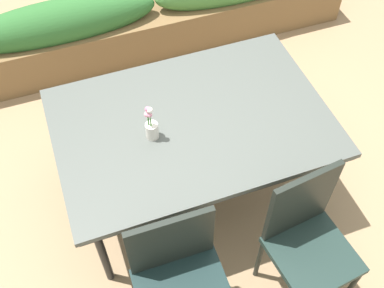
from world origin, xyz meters
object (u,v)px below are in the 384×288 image
object	(u,v)px
dining_table	(192,126)
planter_box	(158,18)
chair_near_right	(307,236)
chair_near_left	(180,281)
flower_vase	(151,127)

from	to	relation	value
dining_table	planter_box	bearing A→B (deg)	81.16
dining_table	chair_near_right	bearing A→B (deg)	-66.83
chair_near_right	planter_box	distance (m)	2.30
chair_near_left	planter_box	xyz separation A→B (m)	(0.58, 2.29, -0.21)
chair_near_right	planter_box	size ratio (longest dim) A/B	0.28
chair_near_right	planter_box	world-z (taller)	chair_near_right
dining_table	chair_near_right	xyz separation A→B (m)	(0.35, -0.81, -0.13)
dining_table	planter_box	size ratio (longest dim) A/B	0.47
dining_table	flower_vase	size ratio (longest dim) A/B	6.47
chair_near_left	chair_near_right	bearing A→B (deg)	-178.85
chair_near_left	flower_vase	world-z (taller)	flower_vase
chair_near_right	chair_near_left	world-z (taller)	chair_near_right
flower_vase	dining_table	bearing A→B (deg)	8.27
dining_table	chair_near_left	bearing A→B (deg)	-113.60
chair_near_right	flower_vase	xyz separation A→B (m)	(-0.60, 0.78, 0.26)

